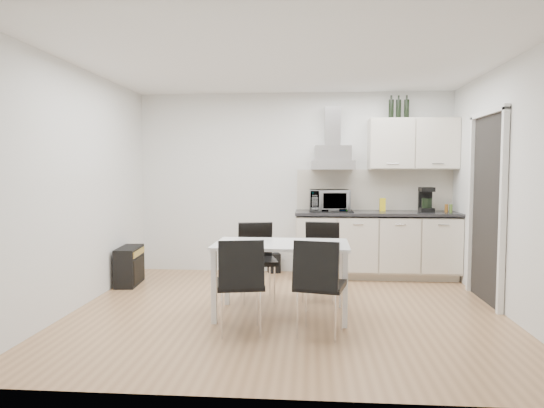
{
  "coord_description": "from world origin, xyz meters",
  "views": [
    {
      "loc": [
        0.24,
        -5.05,
        1.49
      ],
      "look_at": [
        -0.2,
        0.51,
        1.1
      ],
      "focal_mm": 32.0,
      "sensor_mm": 36.0,
      "label": 1
    }
  ],
  "objects_px": {
    "chair_near_right": "(320,287)",
    "floor_speaker": "(274,263)",
    "dining_table": "(281,251)",
    "chair_far_left": "(257,262)",
    "chair_far_right": "(320,262)",
    "guitar_amp": "(129,266)",
    "chair_near_left": "(240,285)",
    "kitchenette": "(378,218)"
  },
  "relations": [
    {
      "from": "guitar_amp",
      "to": "kitchenette",
      "type": "bearing_deg",
      "value": 7.08
    },
    {
      "from": "chair_near_left",
      "to": "chair_far_right",
      "type": "bearing_deg",
      "value": 46.88
    },
    {
      "from": "dining_table",
      "to": "chair_far_left",
      "type": "distance_m",
      "value": 0.67
    },
    {
      "from": "chair_near_left",
      "to": "chair_near_right",
      "type": "height_order",
      "value": "same"
    },
    {
      "from": "chair_far_right",
      "to": "guitar_amp",
      "type": "height_order",
      "value": "chair_far_right"
    },
    {
      "from": "dining_table",
      "to": "chair_near_right",
      "type": "relative_size",
      "value": 1.56
    },
    {
      "from": "chair_near_right",
      "to": "floor_speaker",
      "type": "relative_size",
      "value": 3.12
    },
    {
      "from": "chair_near_left",
      "to": "guitar_amp",
      "type": "bearing_deg",
      "value": 123.44
    },
    {
      "from": "chair_near_left",
      "to": "guitar_amp",
      "type": "xyz_separation_m",
      "value": [
        -1.71,
        1.74,
        -0.19
      ]
    },
    {
      "from": "chair_far_left",
      "to": "guitar_amp",
      "type": "height_order",
      "value": "chair_far_left"
    },
    {
      "from": "kitchenette",
      "to": "chair_near_left",
      "type": "xyz_separation_m",
      "value": [
        -1.57,
        -2.46,
        -0.39
      ]
    },
    {
      "from": "kitchenette",
      "to": "chair_far_right",
      "type": "relative_size",
      "value": 2.86
    },
    {
      "from": "chair_far_right",
      "to": "chair_near_right",
      "type": "relative_size",
      "value": 1.0
    },
    {
      "from": "chair_far_left",
      "to": "chair_near_right",
      "type": "bearing_deg",
      "value": 108.46
    },
    {
      "from": "dining_table",
      "to": "chair_far_left",
      "type": "bearing_deg",
      "value": 120.34
    },
    {
      "from": "chair_far_right",
      "to": "floor_speaker",
      "type": "bearing_deg",
      "value": -56.46
    },
    {
      "from": "chair_near_left",
      "to": "floor_speaker",
      "type": "xyz_separation_m",
      "value": [
        0.11,
        2.62,
        -0.3
      ]
    },
    {
      "from": "chair_far_left",
      "to": "chair_far_right",
      "type": "height_order",
      "value": "same"
    },
    {
      "from": "chair_far_right",
      "to": "floor_speaker",
      "type": "height_order",
      "value": "chair_far_right"
    },
    {
      "from": "chair_far_left",
      "to": "floor_speaker",
      "type": "bearing_deg",
      "value": -106.64
    },
    {
      "from": "kitchenette",
      "to": "chair_far_left",
      "type": "bearing_deg",
      "value": -138.72
    },
    {
      "from": "kitchenette",
      "to": "floor_speaker",
      "type": "distance_m",
      "value": 1.62
    },
    {
      "from": "dining_table",
      "to": "chair_far_left",
      "type": "relative_size",
      "value": 1.56
    },
    {
      "from": "kitchenette",
      "to": "chair_near_right",
      "type": "xyz_separation_m",
      "value": [
        -0.85,
        -2.45,
        -0.39
      ]
    },
    {
      "from": "chair_near_left",
      "to": "floor_speaker",
      "type": "relative_size",
      "value": 3.12
    },
    {
      "from": "chair_near_right",
      "to": "floor_speaker",
      "type": "xyz_separation_m",
      "value": [
        -0.62,
        2.62,
        -0.3
      ]
    },
    {
      "from": "chair_near_left",
      "to": "chair_near_right",
      "type": "distance_m",
      "value": 0.73
    },
    {
      "from": "chair_near_right",
      "to": "floor_speaker",
      "type": "height_order",
      "value": "chair_near_right"
    },
    {
      "from": "dining_table",
      "to": "floor_speaker",
      "type": "xyz_separation_m",
      "value": [
        -0.23,
        2.06,
        -0.52
      ]
    },
    {
      "from": "chair_far_right",
      "to": "chair_near_left",
      "type": "relative_size",
      "value": 1.0
    },
    {
      "from": "guitar_amp",
      "to": "floor_speaker",
      "type": "distance_m",
      "value": 2.03
    },
    {
      "from": "chair_far_right",
      "to": "chair_near_left",
      "type": "bearing_deg",
      "value": 67.42
    },
    {
      "from": "kitchenette",
      "to": "guitar_amp",
      "type": "relative_size",
      "value": 4.13
    },
    {
      "from": "chair_far_right",
      "to": "floor_speaker",
      "type": "relative_size",
      "value": 3.12
    },
    {
      "from": "kitchenette",
      "to": "chair_far_right",
      "type": "height_order",
      "value": "kitchenette"
    },
    {
      "from": "dining_table",
      "to": "chair_near_right",
      "type": "distance_m",
      "value": 0.71
    },
    {
      "from": "kitchenette",
      "to": "guitar_amp",
      "type": "bearing_deg",
      "value": -167.75
    },
    {
      "from": "chair_far_left",
      "to": "floor_speaker",
      "type": "relative_size",
      "value": 3.12
    },
    {
      "from": "chair_near_right",
      "to": "chair_far_left",
      "type": "bearing_deg",
      "value": 134.9
    },
    {
      "from": "kitchenette",
      "to": "chair_far_left",
      "type": "distance_m",
      "value": 2.08
    },
    {
      "from": "chair_near_left",
      "to": "chair_near_right",
      "type": "bearing_deg",
      "value": -10.7
    },
    {
      "from": "chair_near_left",
      "to": "chair_near_right",
      "type": "xyz_separation_m",
      "value": [
        0.73,
        0.01,
        0.0
      ]
    }
  ]
}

